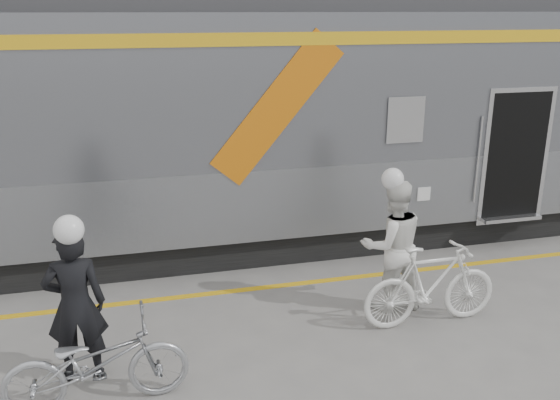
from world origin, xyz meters
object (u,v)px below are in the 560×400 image
object	(u,v)px
woman	(392,245)
bicycle_right	(431,285)
bicycle_left	(97,363)
man	(75,305)

from	to	relation	value
woman	bicycle_right	xyz separation A→B (m)	(0.30, -0.55, -0.35)
bicycle_left	woman	distance (m)	3.93
man	woman	xyz separation A→B (m)	(3.92, 0.66, 0.02)
man	bicycle_right	size ratio (longest dim) A/B	0.97
man	bicycle_right	xyz separation A→B (m)	(4.22, 0.11, -0.33)
bicycle_left	bicycle_right	world-z (taller)	bicycle_right
bicycle_left	bicycle_right	distance (m)	4.07
woman	bicycle_right	size ratio (longest dim) A/B	0.99
woman	bicycle_left	bearing A→B (deg)	17.80
bicycle_right	bicycle_left	bearing A→B (deg)	99.10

